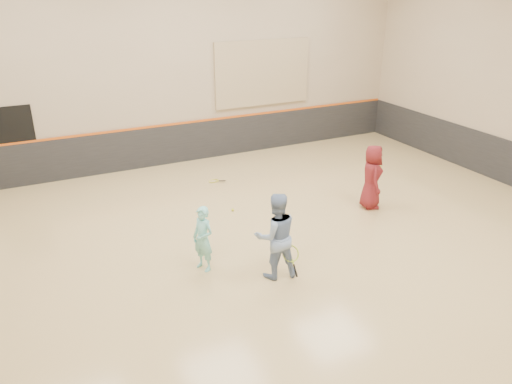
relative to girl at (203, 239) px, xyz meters
name	(u,v)px	position (x,y,z in m)	size (l,w,h in m)	color
room	(271,213)	(1.53, 0.15, 0.16)	(15.04, 12.04, 6.22)	tan
wainscot_back	(180,143)	(1.53, 6.12, -0.05)	(14.90, 0.04, 1.20)	#232326
accent_stripe	(179,123)	(1.53, 6.11, 0.57)	(14.90, 0.03, 0.06)	#D85914
acoustic_panel	(263,73)	(4.33, 6.10, 1.85)	(3.20, 0.08, 2.00)	tan
doorway	(15,148)	(-2.97, 6.13, 0.45)	(1.10, 0.05, 2.20)	black
girl	(203,239)	(0.00, 0.00, 0.00)	(0.48, 0.31, 1.31)	#80DEDC
instructor	(276,236)	(1.13, -0.81, 0.19)	(0.82, 0.64, 1.69)	#7C96C0
young_man	(372,177)	(4.68, 0.92, 0.14)	(0.77, 0.50, 1.58)	maroon
held_racket	(291,253)	(1.36, -0.98, -0.15)	(0.50, 0.50, 0.60)	#A3C52B
spare_racket	(213,179)	(1.83, 4.17, -0.59)	(0.62, 0.62, 0.12)	gold
ball_under_racket	(277,248)	(1.62, 0.04, -0.62)	(0.07, 0.07, 0.07)	#CCD130
ball_in_hand	(380,167)	(4.82, 0.81, 0.41)	(0.07, 0.07, 0.07)	#CAD932
ball_beside_spare	(233,210)	(1.54, 2.15, -0.62)	(0.07, 0.07, 0.07)	yellow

